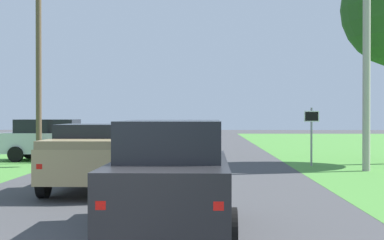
{
  "coord_description": "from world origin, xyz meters",
  "views": [
    {
      "loc": [
        1.39,
        -6.83,
        2.08
      ],
      "look_at": [
        0.86,
        16.2,
        1.86
      ],
      "focal_mm": 53.95,
      "sensor_mm": 36.0,
      "label": 1
    }
  ],
  "objects_px": {
    "traffic_light": "(77,30)",
    "keep_moving_sign": "(312,129)",
    "utility_pole_right": "(367,41)",
    "pickup_truck_lead": "(94,155)",
    "crossing_suv_far": "(51,139)",
    "red_suv_near": "(172,175)"
  },
  "relations": [
    {
      "from": "red_suv_near",
      "to": "pickup_truck_lead",
      "type": "height_order",
      "value": "red_suv_near"
    },
    {
      "from": "pickup_truck_lead",
      "to": "traffic_light",
      "type": "height_order",
      "value": "traffic_light"
    },
    {
      "from": "red_suv_near",
      "to": "keep_moving_sign",
      "type": "height_order",
      "value": "keep_moving_sign"
    },
    {
      "from": "keep_moving_sign",
      "to": "utility_pole_right",
      "type": "bearing_deg",
      "value": -51.05
    },
    {
      "from": "traffic_light",
      "to": "utility_pole_right",
      "type": "height_order",
      "value": "utility_pole_right"
    },
    {
      "from": "pickup_truck_lead",
      "to": "keep_moving_sign",
      "type": "height_order",
      "value": "keep_moving_sign"
    },
    {
      "from": "keep_moving_sign",
      "to": "utility_pole_right",
      "type": "distance_m",
      "value": 4.15
    },
    {
      "from": "pickup_truck_lead",
      "to": "traffic_light",
      "type": "xyz_separation_m",
      "value": [
        -2.37,
        8.46,
        4.68
      ]
    },
    {
      "from": "traffic_light",
      "to": "crossing_suv_far",
      "type": "distance_m",
      "value": 5.17
    },
    {
      "from": "pickup_truck_lead",
      "to": "traffic_light",
      "type": "relative_size",
      "value": 0.61
    },
    {
      "from": "crossing_suv_far",
      "to": "traffic_light",
      "type": "bearing_deg",
      "value": -46.51
    },
    {
      "from": "traffic_light",
      "to": "utility_pole_right",
      "type": "relative_size",
      "value": 0.91
    },
    {
      "from": "traffic_light",
      "to": "keep_moving_sign",
      "type": "relative_size",
      "value": 3.7
    },
    {
      "from": "pickup_truck_lead",
      "to": "utility_pole_right",
      "type": "xyz_separation_m",
      "value": [
        8.95,
        5.49,
        3.8
      ]
    },
    {
      "from": "red_suv_near",
      "to": "keep_moving_sign",
      "type": "relative_size",
      "value": 2.01
    },
    {
      "from": "traffic_light",
      "to": "crossing_suv_far",
      "type": "xyz_separation_m",
      "value": [
        -1.53,
        1.61,
        -4.67
      ]
    },
    {
      "from": "utility_pole_right",
      "to": "pickup_truck_lead",
      "type": "bearing_deg",
      "value": -148.49
    },
    {
      "from": "red_suv_near",
      "to": "traffic_light",
      "type": "relative_size",
      "value": 0.54
    },
    {
      "from": "keep_moving_sign",
      "to": "red_suv_near",
      "type": "bearing_deg",
      "value": -110.04
    },
    {
      "from": "pickup_truck_lead",
      "to": "keep_moving_sign",
      "type": "distance_m",
      "value": 10.5
    },
    {
      "from": "pickup_truck_lead",
      "to": "utility_pole_right",
      "type": "distance_m",
      "value": 11.17
    },
    {
      "from": "crossing_suv_far",
      "to": "red_suv_near",
      "type": "bearing_deg",
      "value": -68.15
    }
  ]
}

